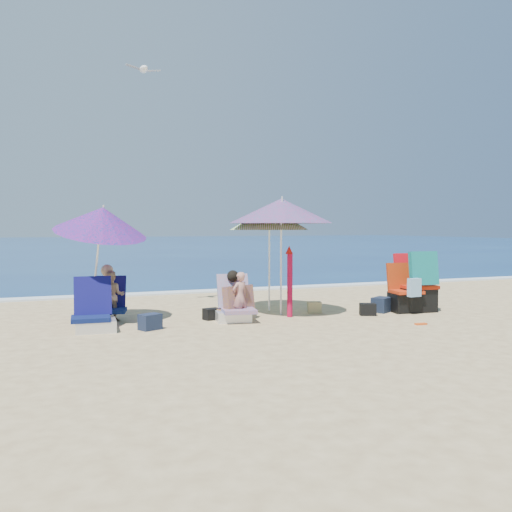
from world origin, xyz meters
name	(u,v)px	position (x,y,z in m)	size (l,w,h in m)	color
ground	(296,326)	(0.00, 0.00, 0.00)	(120.00, 120.00, 0.00)	#D8BC84
sea	(82,245)	(0.00, 45.00, -0.05)	(120.00, 80.00, 0.12)	navy
foam	(206,291)	(0.00, 5.10, 0.02)	(120.00, 0.50, 0.04)	white
umbrella_turquoise	(281,211)	(0.23, 1.09, 1.90)	(2.40, 2.40, 2.16)	white
umbrella_striped	(269,219)	(0.28, 1.77, 1.77)	(1.94, 1.94, 2.03)	white
umbrella_blue	(102,220)	(-2.88, 1.47, 1.72)	(1.98, 2.02, 2.10)	white
furled_umbrella	(290,278)	(0.29, 0.86, 0.70)	(0.19, 0.22, 1.28)	#A90C30
chair_navy	(94,317)	(-3.09, 0.81, 0.22)	(0.70, 0.77, 0.82)	#0D1849
chair_rainbow	(234,309)	(-0.76, 0.85, 0.21)	(0.70, 0.85, 0.79)	#D25F4A
camp_chair_left	(404,297)	(2.57, 0.60, 0.28)	(0.62, 0.65, 0.92)	red
camp_chair_right	(417,290)	(2.83, 0.58, 0.42)	(0.81, 0.81, 1.16)	red
person_center	(238,297)	(-0.69, 0.83, 0.42)	(0.65, 0.58, 0.86)	tan
person_left	(112,295)	(-2.71, 1.64, 0.44)	(0.65, 0.82, 0.97)	tan
bag_navy_a	(150,322)	(-2.26, 0.57, 0.12)	(0.39, 0.34, 0.25)	#1A2339
bag_black_a	(212,314)	(-1.09, 1.11, 0.10)	(0.31, 0.25, 0.20)	black
bag_tan	(314,307)	(0.93, 1.12, 0.11)	(0.29, 0.24, 0.21)	tan
bag_navy_b	(382,305)	(2.17, 0.75, 0.14)	(0.46, 0.43, 0.28)	#161F31
bag_black_b	(368,309)	(1.70, 0.51, 0.11)	(0.34, 0.29, 0.22)	black
orange_item	(421,324)	(1.97, -0.65, 0.01)	(0.20, 0.10, 0.03)	#E24F17
seagull	(144,69)	(-1.96, 2.55, 4.58)	(0.69, 0.35, 0.12)	white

